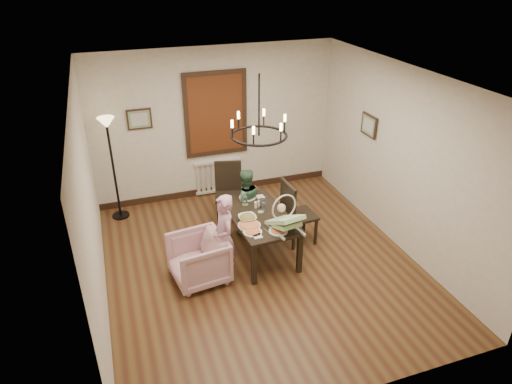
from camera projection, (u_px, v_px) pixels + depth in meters
room_shell at (253, 170)px, 6.58m from camera, size 4.51×5.00×2.81m
dining_table at (259, 219)px, 6.90m from camera, size 0.92×1.53×0.69m
chair_far at (229, 193)px, 7.82m from camera, size 0.57×0.57×1.05m
chair_right at (300, 212)px, 7.22m from camera, size 0.51×0.51×1.09m
armchair at (198, 259)px, 6.43m from camera, size 0.85×0.83×0.69m
elderly_woman at (224, 244)px, 6.42m from camera, size 0.28×0.41×1.08m
seated_man at (245, 208)px, 7.47m from camera, size 0.47×0.37×0.96m
baby_bouncer at (285, 219)px, 6.38m from camera, size 0.51×0.64×0.37m
salad_bowl at (247, 218)px, 6.69m from camera, size 0.32×0.32×0.08m
pizza_platter at (249, 225)px, 6.55m from camera, size 0.33×0.33×0.04m
drinking_glass at (264, 206)px, 6.92m from camera, size 0.07×0.07×0.14m
window_blinds at (216, 114)px, 8.23m from camera, size 1.00×0.03×1.40m
radiator at (218, 176)px, 8.83m from camera, size 0.92×0.12×0.62m
picture_back at (139, 119)px, 7.83m from camera, size 0.42×0.03×0.36m
picture_right at (369, 125)px, 7.54m from camera, size 0.03×0.42×0.36m
floor_lamp at (114, 171)px, 7.75m from camera, size 0.30×0.30×1.80m
chandelier at (259, 135)px, 6.28m from camera, size 0.80×0.80×0.04m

